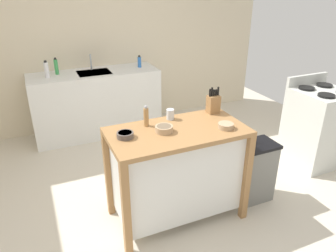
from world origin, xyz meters
TOP-DOWN VIEW (x-y plane):
  - ground_plane at (0.00, 0.00)m, footprint 6.32×6.32m
  - wall_back at (0.00, 2.44)m, footprint 5.32×0.10m
  - kitchen_island at (0.14, -0.03)m, footprint 1.19×0.62m
  - knife_block at (0.61, 0.18)m, footprint 0.11×0.09m
  - bowl_ceramic_wide at (-0.31, -0.00)m, footprint 0.14×0.14m
  - bowl_stoneware_deep at (0.02, -0.03)m, footprint 0.15×0.15m
  - bowl_ceramic_small at (0.53, -0.17)m, footprint 0.13×0.13m
  - drinking_cup at (0.17, 0.20)m, footprint 0.07×0.07m
  - pepper_grinder at (-0.08, 0.15)m, footprint 0.04×0.04m
  - trash_bin at (0.97, -0.11)m, footprint 0.36×0.28m
  - sink_counter at (-0.13, 2.09)m, footprint 1.75×0.60m
  - sink_faucet at (-0.13, 2.23)m, footprint 0.02×0.02m
  - bottle_hand_soap at (-0.73, 2.06)m, footprint 0.06×0.06m
  - bottle_spray_cleaner at (-0.60, 2.17)m, footprint 0.05×0.05m
  - bottle_dish_soap at (0.53, 2.09)m, footprint 0.05×0.05m
  - stove at (2.11, 0.21)m, footprint 0.60×0.60m

SIDE VIEW (x-z plane):
  - ground_plane at x=0.00m, z-range 0.00..0.00m
  - trash_bin at x=0.97m, z-range 0.00..0.63m
  - sink_counter at x=-0.13m, z-range 0.00..0.91m
  - stove at x=2.11m, z-range -0.05..0.98m
  - kitchen_island at x=0.14m, z-range 0.05..0.96m
  - bowl_ceramic_small at x=0.53m, z-range 0.91..0.95m
  - bowl_ceramic_wide at x=-0.31m, z-range 0.91..0.95m
  - bowl_stoneware_deep at x=0.02m, z-range 0.91..0.96m
  - drinking_cup at x=0.17m, z-range 0.91..1.00m
  - bottle_dish_soap at x=0.53m, z-range 0.90..1.07m
  - pepper_grinder at x=-0.08m, z-range 0.90..1.09m
  - knife_block at x=0.61m, z-range 0.87..1.12m
  - bottle_spray_cleaner at x=-0.60m, z-range 0.90..1.12m
  - bottle_hand_soap at x=-0.73m, z-range 0.90..1.12m
  - sink_faucet at x=-0.13m, z-range 0.91..1.13m
  - wall_back at x=0.00m, z-range 0.00..2.60m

